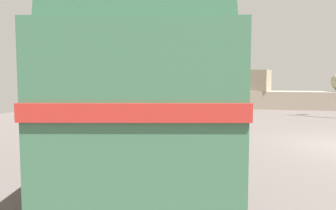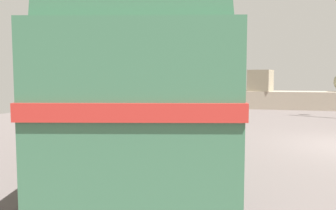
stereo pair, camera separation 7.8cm
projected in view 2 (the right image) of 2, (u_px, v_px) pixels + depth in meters
The scene contains 2 objects.
breakwater at pixel (304, 98), 20.96m from camera, with size 31.36×1.97×2.42m.
vintage_coach at pixel (153, 74), 7.72m from camera, with size 4.34×8.91×3.70m.
Camera 2 is at (-2.89, -10.54, 2.00)m, focal length 36.81 mm.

